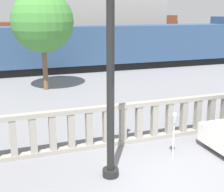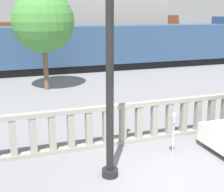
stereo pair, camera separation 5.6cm
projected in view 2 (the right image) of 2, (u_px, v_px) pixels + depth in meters
name	position (u px, v px, depth m)	size (l,w,h in m)	color
ground_plane	(171.00, 182.00, 7.95)	(160.00, 160.00, 0.00)	slate
balustrade	(131.00, 123.00, 10.22)	(16.29, 0.24, 1.37)	gray
lamppost	(110.00, 67.00, 7.51)	(0.43, 0.43, 6.21)	black
parking_meter	(174.00, 122.00, 9.03)	(0.17, 0.17, 1.41)	silver
train_near	(106.00, 46.00, 23.41)	(26.67, 2.64, 3.85)	black
train_far	(83.00, 36.00, 33.33)	(22.02, 3.05, 3.88)	black
building_block	(104.00, 1.00, 31.20)	(9.68, 8.78, 10.55)	gray
tree_left	(43.00, 22.00, 16.59)	(3.32, 3.32, 5.38)	brown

